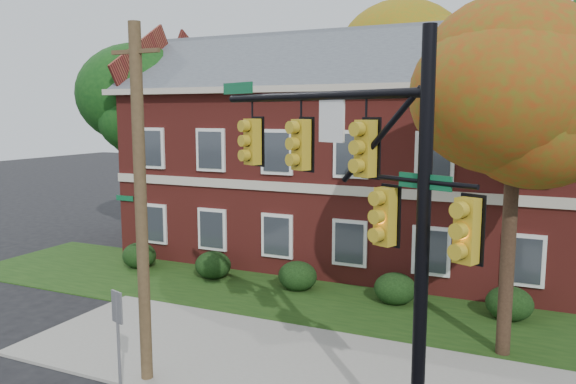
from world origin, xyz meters
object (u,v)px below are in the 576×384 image
at_px(apartment_building, 347,143).
at_px(tree_near_right, 526,95).
at_px(hedge_center, 298,276).
at_px(tree_left_rear, 145,104).
at_px(hedge_far_left, 139,255).
at_px(hedge_right, 395,289).
at_px(sign_post, 118,327).
at_px(hedge_far_right, 509,303).
at_px(traffic_signal, 362,193).
at_px(utility_pole, 141,206).
at_px(hedge_left, 213,265).
at_px(tree_far_rear, 419,64).

relative_size(apartment_building, tree_near_right, 2.19).
height_order(hedge_center, tree_left_rear, tree_left_rear).
height_order(hedge_far_left, hedge_right, same).
relative_size(hedge_right, sign_post, 0.56).
height_order(hedge_far_right, traffic_signal, traffic_signal).
relative_size(apartment_building, utility_pole, 2.29).
xyz_separation_m(hedge_far_left, utility_pole, (6.50, -7.70, 3.63)).
bearing_deg(traffic_signal, hedge_far_left, 170.90).
bearing_deg(hedge_center, hedge_far_left, 180.00).
relative_size(utility_pole, sign_post, 3.30).
distance_m(apartment_building, hedge_left, 7.73).
relative_size(tree_left_rear, sign_post, 3.58).
bearing_deg(hedge_far_right, tree_near_right, -85.48).
relative_size(hedge_left, hedge_center, 1.00).
relative_size(tree_far_rear, sign_post, 4.64).
distance_m(hedge_far_left, tree_far_rear, 17.61).
xyz_separation_m(hedge_far_right, traffic_signal, (-2.37, -7.64, 4.23)).
xyz_separation_m(hedge_far_right, tree_left_rear, (-16.73, 4.14, 6.16)).
xyz_separation_m(hedge_center, sign_post, (-0.42, -8.70, 1.16)).
relative_size(hedge_right, hedge_far_right, 1.00).
bearing_deg(hedge_far_left, hedge_right, 0.00).
distance_m(hedge_right, tree_near_right, 7.72).
bearing_deg(traffic_signal, hedge_center, 145.42).
bearing_deg(tree_far_rear, traffic_signal, -80.99).
height_order(hedge_center, tree_far_rear, tree_far_rear).
relative_size(apartment_building, hedge_far_right, 13.43).
bearing_deg(tree_left_rear, hedge_left, -33.59).
bearing_deg(tree_left_rear, hedge_far_right, -13.89).
bearing_deg(traffic_signal, sign_post, -143.91).
distance_m(hedge_center, hedge_right, 3.50).
bearing_deg(tree_near_right, hedge_center, 158.58).
height_order(hedge_right, tree_far_rear, tree_far_rear).
distance_m(hedge_left, utility_pole, 9.03).
height_order(tree_near_right, tree_left_rear, tree_left_rear).
relative_size(tree_near_right, sign_post, 3.46).
bearing_deg(tree_left_rear, hedge_far_left, -56.58).
height_order(hedge_far_right, sign_post, sign_post).
distance_m(hedge_far_left, hedge_right, 10.50).
bearing_deg(hedge_far_left, hedge_center, 0.00).
bearing_deg(tree_far_rear, hedge_left, -110.29).
bearing_deg(utility_pole, tree_far_rear, 86.25).
xyz_separation_m(hedge_right, traffic_signal, (1.13, -7.64, 4.23)).
xyz_separation_m(hedge_far_right, tree_near_right, (0.22, -2.83, 6.14)).
height_order(traffic_signal, utility_pole, utility_pole).
bearing_deg(tree_near_right, apartment_building, 131.77).
bearing_deg(hedge_far_right, hedge_far_left, 180.00).
distance_m(hedge_left, tree_left_rear, 9.69).
distance_m(apartment_building, hedge_far_right, 9.82).
distance_m(hedge_far_right, tree_near_right, 6.77).
xyz_separation_m(tree_far_rear, sign_post, (-1.76, -21.79, -7.16)).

